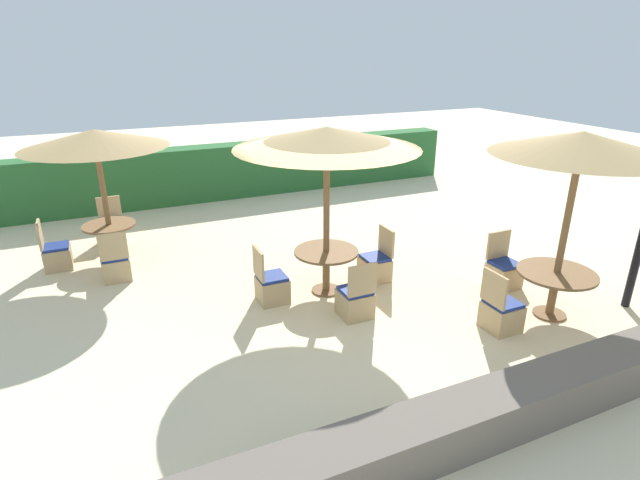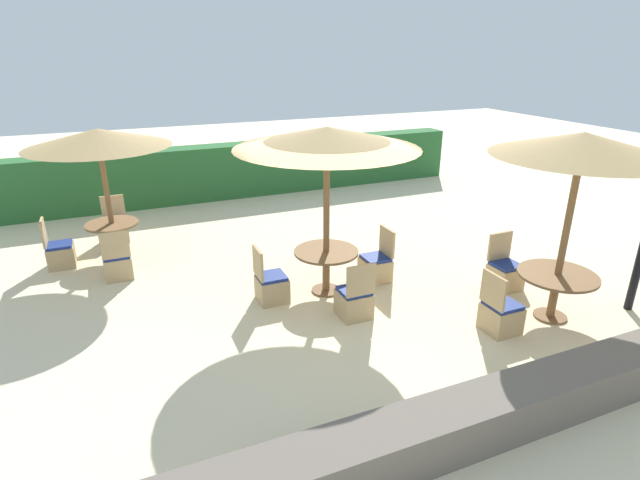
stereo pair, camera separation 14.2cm
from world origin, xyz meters
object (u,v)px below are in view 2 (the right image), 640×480
at_px(round_table_front_right, 556,283).
at_px(patio_chair_front_right_north, 504,273).
at_px(parasol_center, 327,138).
at_px(patio_chair_center_south, 354,301).
at_px(patio_chair_back_left_west, 60,253).
at_px(patio_chair_center_west, 271,286).
at_px(patio_chair_back_left_north, 116,229).
at_px(patio_chair_center_east, 376,266).
at_px(parasol_front_right, 583,146).
at_px(round_table_center, 326,260).
at_px(patio_chair_back_left_south, 118,264).
at_px(parasol_back_left, 98,139).
at_px(round_table_back_left, 113,231).
at_px(patio_chair_front_right_west, 500,315).

height_order(round_table_front_right, patio_chair_front_right_north, patio_chair_front_right_north).
relative_size(parasol_center, patio_chair_center_south, 3.05).
relative_size(patio_chair_back_left_west, round_table_front_right, 0.82).
height_order(patio_chair_center_west, patio_chair_back_left_north, same).
bearing_deg(patio_chair_center_east, patio_chair_back_left_west, 61.27).
bearing_deg(parasol_front_right, patio_chair_center_south, 156.68).
bearing_deg(round_table_center, round_table_front_right, -37.18).
xyz_separation_m(patio_chair_center_west, patio_chair_back_left_south, (-2.20, 1.86, 0.00)).
relative_size(parasol_back_left, patio_chair_back_left_north, 2.70).
bearing_deg(round_table_front_right, parasol_center, 142.82).
distance_m(round_table_center, patio_chair_center_south, 0.98).
distance_m(patio_chair_center_west, parasol_front_right, 4.89).
distance_m(patio_chair_center_south, parasol_back_left, 5.37).
height_order(round_table_back_left, patio_chair_back_left_south, patio_chair_back_left_south).
height_order(round_table_center, patio_chair_center_south, patio_chair_center_south).
distance_m(parasol_center, round_table_front_right, 4.00).
relative_size(patio_chair_center_east, patio_chair_front_right_west, 1.00).
bearing_deg(patio_chair_center_east, parasol_center, 92.59).
xyz_separation_m(round_table_center, patio_chair_center_east, (0.97, 0.04, -0.31)).
distance_m(parasol_center, patio_chair_back_left_west, 5.49).
height_order(parasol_center, round_table_back_left, parasol_center).
relative_size(patio_chair_center_south, patio_chair_back_left_north, 1.00).
height_order(patio_chair_center_east, patio_chair_front_right_west, same).
bearing_deg(patio_chair_back_left_west, round_table_front_right, 54.39).
bearing_deg(parasol_front_right, round_table_front_right, -90.00).
height_order(parasol_back_left, patio_chair_back_left_south, parasol_back_left).
xyz_separation_m(patio_chair_center_south, round_table_back_left, (-3.21, 3.80, 0.28)).
xyz_separation_m(round_table_front_right, patio_chair_front_right_west, (-1.00, -0.01, -0.31)).
distance_m(round_table_center, round_table_front_right, 3.49).
xyz_separation_m(round_table_center, parasol_front_right, (2.78, -2.11, 2.02)).
bearing_deg(parasol_center, round_table_back_left, 137.83).
xyz_separation_m(patio_chair_center_east, patio_chair_back_left_west, (-5.08, 2.79, 0.00)).
relative_size(patio_chair_center_west, patio_chair_back_left_south, 1.00).
height_order(patio_chair_back_left_west, parasol_front_right, parasol_front_right).
height_order(parasol_center, round_table_front_right, parasol_center).
relative_size(patio_chair_center_west, parasol_front_right, 0.34).
bearing_deg(patio_chair_back_left_west, parasol_center, 55.49).
relative_size(parasol_back_left, round_table_front_right, 2.22).
height_order(round_table_center, patio_chair_back_left_west, patio_chair_back_left_west).
xyz_separation_m(patio_chair_center_west, patio_chair_front_right_west, (2.72, -2.15, 0.00)).
relative_size(patio_chair_back_left_south, round_table_front_right, 0.82).
bearing_deg(round_table_center, patio_chair_front_right_west, -49.91).
bearing_deg(patio_chair_back_left_west, patio_chair_front_right_west, 50.02).
relative_size(parasol_back_left, patio_chair_back_left_west, 2.70).
bearing_deg(round_table_center, patio_chair_center_west, 177.82).
xyz_separation_m(patio_chair_center_west, patio_chair_center_south, (1.00, -0.97, 0.00)).
height_order(patio_chair_center_east, parasol_back_left, parasol_back_left).
bearing_deg(parasol_center, patio_chair_front_right_north, -20.58).
distance_m(round_table_back_left, patio_chair_front_right_west, 7.02).
bearing_deg(patio_chair_front_right_west, round_table_center, -139.91).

